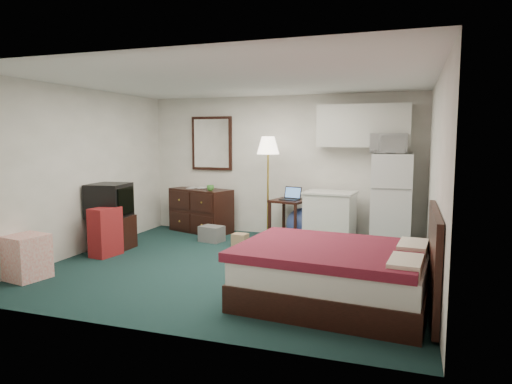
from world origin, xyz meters
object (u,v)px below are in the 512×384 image
(floor_lamp, at_px, (268,188))
(desk, at_px, (289,220))
(tv_stand, at_px, (113,233))
(bed, at_px, (334,275))
(fridge, at_px, (391,200))
(dresser, at_px, (201,210))
(kitchen_counter, at_px, (330,219))
(suitcase, at_px, (105,232))

(floor_lamp, relative_size, desk, 2.53)
(desk, xyz_separation_m, tv_stand, (-2.47, -1.54, -0.09))
(bed, bearing_deg, desk, 118.56)
(floor_lamp, relative_size, fridge, 1.18)
(dresser, bearing_deg, kitchen_counter, 14.28)
(floor_lamp, xyz_separation_m, kitchen_counter, (1.08, -0.00, -0.47))
(floor_lamp, xyz_separation_m, tv_stand, (-2.11, -1.48, -0.63))
(dresser, bearing_deg, bed, -25.67)
(desk, bearing_deg, fridge, 15.79)
(dresser, distance_m, tv_stand, 1.85)
(dresser, height_order, suitcase, dresser)
(fridge, xyz_separation_m, tv_stand, (-4.14, -1.60, -0.49))
(bed, bearing_deg, fridge, 86.16)
(desk, xyz_separation_m, fridge, (1.67, 0.06, 0.40))
(floor_lamp, distance_m, desk, 0.65)
(floor_lamp, height_order, suitcase, floor_lamp)
(floor_lamp, distance_m, fridge, 2.04)
(dresser, distance_m, desk, 1.75)
(fridge, xyz_separation_m, suitcase, (-3.99, -1.98, -0.39))
(dresser, height_order, fridge, fridge)
(dresser, xyz_separation_m, fridge, (3.41, -0.10, 0.35))
(bed, bearing_deg, floor_lamp, 125.12)
(kitchen_counter, relative_size, fridge, 0.56)
(floor_lamp, bearing_deg, desk, 9.43)
(desk, bearing_deg, bed, -52.77)
(desk, height_order, tv_stand, desk)
(dresser, bearing_deg, suitcase, -86.05)
(desk, distance_m, suitcase, 3.01)
(dresser, xyz_separation_m, desk, (1.75, -0.16, -0.05))
(dresser, xyz_separation_m, kitchen_counter, (2.46, -0.22, 0.02))
(desk, height_order, bed, desk)
(floor_lamp, height_order, kitchen_counter, floor_lamp)
(bed, relative_size, suitcase, 2.61)
(dresser, height_order, bed, dresser)
(dresser, distance_m, suitcase, 2.16)
(tv_stand, bearing_deg, floor_lamp, 35.09)
(floor_lamp, xyz_separation_m, desk, (0.37, 0.06, -0.54))
(tv_stand, bearing_deg, fridge, 21.05)
(fridge, bearing_deg, kitchen_counter, -174.58)
(dresser, distance_m, floor_lamp, 1.48)
(dresser, relative_size, fridge, 0.79)
(fridge, relative_size, tv_stand, 2.64)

